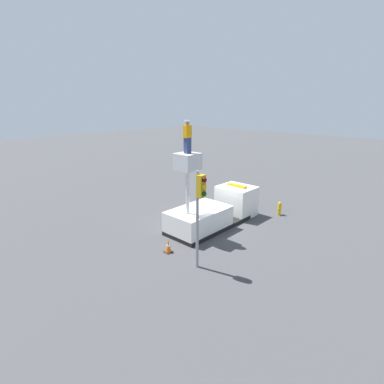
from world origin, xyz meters
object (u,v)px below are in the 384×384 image
at_px(worker, 187,137).
at_px(traffic_cone_rear, 168,246).
at_px(fire_hydrant, 279,208).
at_px(bucket_truck, 214,211).
at_px(traffic_light_pole, 200,201).

xyz_separation_m(worker, traffic_cone_rear, (-2.12, -0.62, -5.45)).
bearing_deg(traffic_cone_rear, fire_hydrant, -10.21).
bearing_deg(worker, traffic_cone_rear, -163.64).
bearing_deg(fire_hydrant, bucket_truck, 153.32).
bearing_deg(traffic_cone_rear, traffic_light_pole, -90.83).
height_order(worker, traffic_cone_rear, worker).
xyz_separation_m(worker, fire_hydrant, (6.86, -2.24, -5.32)).
height_order(bucket_truck, worker, worker).
distance_m(bucket_truck, traffic_cone_rear, 4.61).
height_order(worker, fire_hydrant, worker).
height_order(worker, traffic_light_pole, worker).
relative_size(worker, traffic_cone_rear, 2.49).
xyz_separation_m(fire_hydrant, traffic_cone_rear, (-8.99, 1.62, -0.13)).
xyz_separation_m(worker, traffic_light_pole, (-2.15, -2.84, -2.45)).
bearing_deg(worker, fire_hydrant, -18.08).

